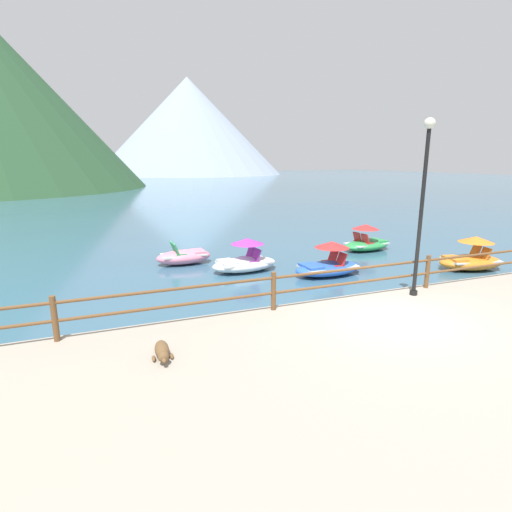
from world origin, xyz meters
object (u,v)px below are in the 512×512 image
object	(u,v)px
pedal_boat_4	(328,264)
dog_resting	(162,351)
pedal_boat_2	(367,242)
lamp_post	(423,193)
pedal_boat_3	(471,259)
pedal_boat_1	(245,260)
pedal_boat_0	(184,256)

from	to	relation	value
pedal_boat_4	dog_resting	bearing A→B (deg)	-143.32
pedal_boat_2	pedal_boat_4	bearing A→B (deg)	-142.43
lamp_post	pedal_boat_3	size ratio (longest dim) A/B	1.75
pedal_boat_1	pedal_boat_2	size ratio (longest dim) A/B	1.03
lamp_post	pedal_boat_0	xyz separation A→B (m)	(-4.80, 7.14, -2.83)
pedal_boat_0	dog_resting	bearing A→B (deg)	-104.08
dog_resting	pedal_boat_2	world-z (taller)	pedal_boat_2
lamp_post	pedal_boat_1	xyz separation A→B (m)	(-2.95, 5.30, -2.73)
dog_resting	pedal_boat_4	size ratio (longest dim) A/B	0.42
dog_resting	pedal_boat_0	distance (m)	8.51
pedal_boat_4	lamp_post	bearing A→B (deg)	-84.06
pedal_boat_0	pedal_boat_2	world-z (taller)	pedal_boat_2
dog_resting	pedal_boat_0	xyz separation A→B (m)	(2.07, 8.25, -0.23)
pedal_boat_1	pedal_boat_4	world-z (taller)	pedal_boat_1
dog_resting	pedal_boat_1	bearing A→B (deg)	58.51
pedal_boat_0	pedal_boat_3	bearing A→B (deg)	-25.72
dog_resting	pedal_boat_0	size ratio (longest dim) A/B	0.49
pedal_boat_4	pedal_boat_0	bearing A→B (deg)	142.29
dog_resting	pedal_boat_1	xyz separation A→B (m)	(3.92, 6.41, -0.13)
pedal_boat_1	lamp_post	bearing A→B (deg)	-60.90
dog_resting	pedal_boat_4	xyz separation A→B (m)	(6.49, 4.83, -0.14)
pedal_boat_3	lamp_post	bearing A→B (deg)	-153.56
pedal_boat_1	dog_resting	bearing A→B (deg)	-121.49
lamp_post	pedal_boat_1	world-z (taller)	lamp_post
pedal_boat_1	pedal_boat_2	world-z (taller)	pedal_boat_1
pedal_boat_2	pedal_boat_0	bearing A→B (deg)	176.16
pedal_boat_1	pedal_boat_4	xyz separation A→B (m)	(2.56, -1.57, -0.01)
pedal_boat_2	pedal_boat_4	world-z (taller)	pedal_boat_4
dog_resting	pedal_boat_3	size ratio (longest dim) A/B	0.41
lamp_post	dog_resting	size ratio (longest dim) A/B	4.23
lamp_post	pedal_boat_0	size ratio (longest dim) A/B	2.09
pedal_boat_0	pedal_boat_2	size ratio (longest dim) A/B	0.87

